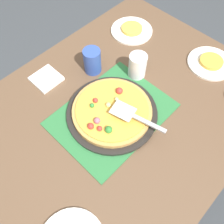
# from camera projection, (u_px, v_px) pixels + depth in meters

# --- Properties ---
(ground_plane) EXTENTS (8.00, 8.00, 0.00)m
(ground_plane) POSITION_uv_depth(u_px,v_px,m) (112.00, 172.00, 1.68)
(ground_plane) COLOR #3D4247
(dining_table) EXTENTS (1.40, 1.00, 0.75)m
(dining_table) POSITION_uv_depth(u_px,v_px,m) (112.00, 127.00, 1.14)
(dining_table) COLOR brown
(dining_table) RESTS_ON ground_plane
(placemat) EXTENTS (0.48, 0.36, 0.01)m
(placemat) POSITION_uv_depth(u_px,v_px,m) (112.00, 114.00, 1.04)
(placemat) COLOR #2D753D
(placemat) RESTS_ON dining_table
(pizza_pan) EXTENTS (0.38, 0.38, 0.01)m
(pizza_pan) POSITION_uv_depth(u_px,v_px,m) (112.00, 113.00, 1.04)
(pizza_pan) COLOR black
(pizza_pan) RESTS_ON placemat
(pizza) EXTENTS (0.33, 0.33, 0.05)m
(pizza) POSITION_uv_depth(u_px,v_px,m) (112.00, 110.00, 1.02)
(pizza) COLOR tan
(pizza) RESTS_ON pizza_pan
(plate_near_left) EXTENTS (0.22, 0.22, 0.01)m
(plate_near_left) POSITION_uv_depth(u_px,v_px,m) (210.00, 63.00, 1.20)
(plate_near_left) COLOR white
(plate_near_left) RESTS_ON dining_table
(plate_far_right) EXTENTS (0.22, 0.22, 0.01)m
(plate_far_right) POSITION_uv_depth(u_px,v_px,m) (132.00, 31.00, 1.32)
(plate_far_right) COLOR white
(plate_far_right) RESTS_ON dining_table
(served_slice_left) EXTENTS (0.11, 0.11, 0.02)m
(served_slice_left) POSITION_uv_depth(u_px,v_px,m) (211.00, 61.00, 1.18)
(served_slice_left) COLOR gold
(served_slice_left) RESTS_ON plate_near_left
(served_slice_right) EXTENTS (0.11, 0.11, 0.02)m
(served_slice_right) POSITION_uv_depth(u_px,v_px,m) (132.00, 29.00, 1.31)
(served_slice_right) COLOR #EAB747
(served_slice_right) RESTS_ON plate_far_right
(cup_near) EXTENTS (0.08, 0.08, 0.12)m
(cup_near) POSITION_uv_depth(u_px,v_px,m) (92.00, 61.00, 1.13)
(cup_near) COLOR #3351AD
(cup_near) RESTS_ON dining_table
(cup_corner) EXTENTS (0.08, 0.08, 0.12)m
(cup_corner) POSITION_uv_depth(u_px,v_px,m) (137.00, 66.00, 1.11)
(cup_corner) COLOR white
(cup_corner) RESTS_ON dining_table
(pizza_server) EXTENTS (0.10, 0.23, 0.01)m
(pizza_server) POSITION_uv_depth(u_px,v_px,m) (134.00, 116.00, 0.96)
(pizza_server) COLOR silver
(pizza_server) RESTS_ON pizza
(napkin_stack) EXTENTS (0.12, 0.12, 0.02)m
(napkin_stack) POSITION_uv_depth(u_px,v_px,m) (46.00, 79.00, 1.14)
(napkin_stack) COLOR white
(napkin_stack) RESTS_ON dining_table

